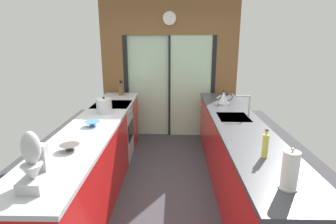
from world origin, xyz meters
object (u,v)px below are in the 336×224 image
at_px(mixing_bowl_near, 70,147).
at_px(kettle, 224,98).
at_px(paper_towel_roll, 290,171).
at_px(stock_pot, 104,106).
at_px(mixing_bowl_far, 92,124).
at_px(soap_bottle, 265,145).
at_px(knife_block, 121,89).
at_px(oven_range, 113,131).
at_px(stand_mixer, 34,166).

relative_size(mixing_bowl_near, kettle, 0.70).
distance_m(kettle, paper_towel_roll, 2.59).
xyz_separation_m(mixing_bowl_near, stock_pot, (-0.00, 1.33, 0.07)).
xyz_separation_m(mixing_bowl_near, mixing_bowl_far, (0.00, 0.73, 0.00)).
distance_m(mixing_bowl_far, paper_towel_roll, 2.25).
xyz_separation_m(kettle, soap_bottle, (-0.00, -2.06, 0.01)).
xyz_separation_m(knife_block, paper_towel_roll, (1.78, -3.26, 0.03)).
distance_m(mixing_bowl_far, soap_bottle, 1.97).
bearing_deg(mixing_bowl_far, kettle, 34.35).
relative_size(mixing_bowl_near, stock_pot, 0.79).
distance_m(oven_range, soap_bottle, 2.74).
xyz_separation_m(oven_range, soap_bottle, (1.80, -1.99, 0.58)).
bearing_deg(kettle, stock_pot, -160.72).
bearing_deg(soap_bottle, oven_range, 132.15).
distance_m(oven_range, mixing_bowl_near, 1.94).
height_order(stand_mixer, soap_bottle, stand_mixer).
height_order(soap_bottle, paper_towel_roll, paper_towel_roll).
height_order(kettle, paper_towel_roll, paper_towel_roll).
height_order(mixing_bowl_far, stock_pot, stock_pot).
bearing_deg(stand_mixer, soap_bottle, 16.51).
bearing_deg(mixing_bowl_near, oven_range, 90.56).
relative_size(mixing_bowl_far, kettle, 0.70).
height_order(oven_range, mixing_bowl_far, mixing_bowl_far).
bearing_deg(soap_bottle, mixing_bowl_far, 154.55).
xyz_separation_m(mixing_bowl_near, kettle, (1.78, 1.95, 0.07)).
relative_size(mixing_bowl_near, soap_bottle, 0.70).
distance_m(knife_block, kettle, 1.91).
distance_m(oven_range, mixing_bowl_far, 1.24).
height_order(oven_range, kettle, kettle).
bearing_deg(mixing_bowl_far, knife_block, 90.00).
height_order(mixing_bowl_near, kettle, kettle).
distance_m(oven_range, knife_block, 0.95).
relative_size(knife_block, soap_bottle, 1.06).
bearing_deg(oven_range, paper_towel_roll, -54.36).
height_order(mixing_bowl_near, paper_towel_roll, paper_towel_roll).
xyz_separation_m(oven_range, paper_towel_roll, (1.80, -2.51, 0.60)).
distance_m(mixing_bowl_near, knife_block, 2.63).
height_order(oven_range, soap_bottle, soap_bottle).
bearing_deg(kettle, mixing_bowl_far, -145.65).
bearing_deg(mixing_bowl_far, soap_bottle, -25.45).
relative_size(mixing_bowl_far, stock_pot, 0.78).
relative_size(stand_mixer, paper_towel_roll, 1.36).
height_order(knife_block, soap_bottle, knife_block).
xyz_separation_m(stock_pot, paper_towel_roll, (1.78, -1.96, 0.03)).
distance_m(mixing_bowl_near, soap_bottle, 1.79).
xyz_separation_m(knife_block, stand_mixer, (0.00, -3.27, 0.05)).
relative_size(mixing_bowl_near, paper_towel_roll, 0.60).
bearing_deg(mixing_bowl_near, kettle, 47.59).
bearing_deg(knife_block, mixing_bowl_near, -90.00).
height_order(mixing_bowl_far, stand_mixer, stand_mixer).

